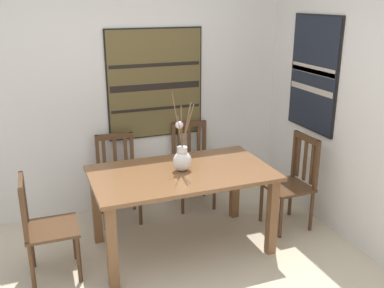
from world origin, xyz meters
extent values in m
cube|color=silver|center=(0.00, 1.86, 1.35)|extent=(6.40, 0.12, 2.70)
cube|color=brown|center=(0.27, 0.74, 0.75)|extent=(1.60, 0.92, 0.03)
cube|color=brown|center=(-0.45, 0.36, 0.37)|extent=(0.08, 0.08, 0.73)
cube|color=brown|center=(0.99, 0.36, 0.37)|extent=(0.08, 0.08, 0.73)
cube|color=brown|center=(-0.45, 1.12, 0.37)|extent=(0.08, 0.08, 0.73)
cube|color=brown|center=(0.99, 1.12, 0.37)|extent=(0.08, 0.08, 0.73)
ellipsoid|color=silver|center=(0.28, 0.75, 0.86)|extent=(0.17, 0.14, 0.19)
cylinder|color=silver|center=(0.28, 0.75, 0.97)|extent=(0.09, 0.09, 0.05)
cylinder|color=brown|center=(0.28, 0.78, 1.17)|extent=(0.02, 0.07, 0.36)
cylinder|color=brown|center=(0.27, 0.85, 1.22)|extent=(0.03, 0.21, 0.45)
cylinder|color=brown|center=(0.30, 0.71, 1.15)|extent=(0.06, 0.09, 0.33)
cylinder|color=brown|center=(0.31, 0.72, 1.19)|extent=(0.07, 0.08, 0.41)
cylinder|color=brown|center=(0.32, 0.72, 1.18)|extent=(0.10, 0.07, 0.39)
cylinder|color=brown|center=(0.25, 0.79, 1.19)|extent=(0.05, 0.09, 0.40)
cylinder|color=brown|center=(0.24, 0.70, 1.15)|extent=(0.08, 0.11, 0.31)
sphere|color=silver|center=(0.27, 0.80, 1.18)|extent=(0.07, 0.07, 0.07)
cube|color=#4C301C|center=(-0.88, 0.71, 0.43)|extent=(0.43, 0.43, 0.03)
cylinder|color=#4C301C|center=(-0.69, 0.89, 0.21)|extent=(0.04, 0.04, 0.42)
cylinder|color=#4C301C|center=(-0.70, 0.53, 0.21)|extent=(0.04, 0.04, 0.42)
cylinder|color=#4C301C|center=(-1.05, 0.90, 0.21)|extent=(0.04, 0.04, 0.42)
cylinder|color=#4C301C|center=(-1.06, 0.54, 0.21)|extent=(0.04, 0.04, 0.42)
cube|color=#4C301C|center=(-1.06, 0.90, 0.67)|extent=(0.04, 0.04, 0.45)
cube|color=#4C301C|center=(-1.07, 0.54, 0.67)|extent=(0.04, 0.04, 0.45)
cube|color=#4C301C|center=(-1.07, 0.72, 0.87)|extent=(0.04, 0.38, 0.06)
cube|color=#4C301C|center=(-1.06, 0.83, 0.66)|extent=(0.02, 0.04, 0.36)
cube|color=#4C301C|center=(-1.07, 0.72, 0.66)|extent=(0.02, 0.04, 0.36)
cube|color=#4C301C|center=(-1.07, 0.60, 0.66)|extent=(0.02, 0.04, 0.36)
cube|color=#4C301C|center=(-0.16, 1.49, 0.43)|extent=(0.44, 0.44, 0.03)
cylinder|color=#4C301C|center=(0.01, 1.30, 0.21)|extent=(0.04, 0.04, 0.42)
cylinder|color=#4C301C|center=(-0.35, 1.32, 0.21)|extent=(0.04, 0.04, 0.42)
cylinder|color=#4C301C|center=(0.03, 1.66, 0.21)|extent=(0.04, 0.04, 0.42)
cylinder|color=#4C301C|center=(-0.33, 1.68, 0.21)|extent=(0.04, 0.04, 0.42)
cube|color=#4C301C|center=(0.03, 1.67, 0.67)|extent=(0.04, 0.04, 0.44)
cube|color=#4C301C|center=(-0.33, 1.69, 0.67)|extent=(0.04, 0.04, 0.44)
cube|color=#4C301C|center=(-0.15, 1.68, 0.86)|extent=(0.38, 0.05, 0.06)
cube|color=#4C301C|center=(-0.03, 1.67, 0.65)|extent=(0.04, 0.02, 0.35)
cube|color=#4C301C|center=(-0.15, 1.68, 0.65)|extent=(0.04, 0.02, 0.35)
cube|color=#4C301C|center=(-0.26, 1.68, 0.65)|extent=(0.04, 0.02, 0.35)
cube|color=#4C301C|center=(0.69, 1.54, 0.43)|extent=(0.45, 0.45, 0.03)
cylinder|color=#4C301C|center=(0.86, 1.34, 0.21)|extent=(0.04, 0.04, 0.42)
cylinder|color=#4C301C|center=(0.50, 1.37, 0.21)|extent=(0.04, 0.04, 0.42)
cylinder|color=#4C301C|center=(0.88, 1.70, 0.21)|extent=(0.04, 0.04, 0.42)
cylinder|color=#4C301C|center=(0.53, 1.73, 0.21)|extent=(0.04, 0.04, 0.42)
cube|color=#4C301C|center=(0.89, 1.71, 0.69)|extent=(0.04, 0.04, 0.48)
cube|color=#4C301C|center=(0.53, 1.74, 0.69)|extent=(0.04, 0.04, 0.48)
cube|color=#4C301C|center=(0.71, 1.73, 0.89)|extent=(0.38, 0.06, 0.06)
cube|color=#4C301C|center=(0.82, 1.72, 0.67)|extent=(0.04, 0.02, 0.39)
cube|color=#4C301C|center=(0.71, 1.73, 0.67)|extent=(0.04, 0.02, 0.39)
cube|color=#4C301C|center=(0.59, 1.73, 0.67)|extent=(0.04, 0.02, 0.39)
cube|color=#4C301C|center=(1.39, 0.75, 0.43)|extent=(0.43, 0.43, 0.03)
cylinder|color=#4C301C|center=(1.22, 0.56, 0.21)|extent=(0.04, 0.04, 0.42)
cylinder|color=#4C301C|center=(1.21, 0.92, 0.21)|extent=(0.04, 0.04, 0.42)
cylinder|color=#4C301C|center=(1.58, 0.57, 0.21)|extent=(0.04, 0.04, 0.42)
cylinder|color=#4C301C|center=(1.57, 0.93, 0.21)|extent=(0.04, 0.04, 0.42)
cube|color=#4C301C|center=(1.59, 0.57, 0.70)|extent=(0.04, 0.04, 0.50)
cube|color=#4C301C|center=(1.58, 0.93, 0.70)|extent=(0.04, 0.04, 0.50)
cube|color=#4C301C|center=(1.58, 0.75, 0.92)|extent=(0.04, 0.38, 0.06)
cube|color=#4C301C|center=(1.59, 0.64, 0.68)|extent=(0.02, 0.04, 0.41)
cube|color=#4C301C|center=(1.58, 0.75, 0.68)|extent=(0.02, 0.04, 0.41)
cube|color=#4C301C|center=(1.58, 0.87, 0.68)|extent=(0.02, 0.04, 0.41)
cube|color=black|center=(0.35, 1.80, 1.36)|extent=(1.05, 0.04, 1.17)
cube|color=brown|center=(0.35, 1.78, 1.36)|extent=(1.02, 0.01, 1.14)
cube|color=black|center=(0.35, 1.77, 1.33)|extent=(0.99, 0.00, 0.07)
cube|color=black|center=(0.35, 1.77, 1.56)|extent=(0.99, 0.00, 0.04)
cube|color=black|center=(0.35, 1.77, 1.10)|extent=(0.99, 0.00, 0.03)
cube|color=black|center=(1.80, 1.02, 1.50)|extent=(0.04, 0.76, 1.16)
cube|color=black|center=(1.78, 1.02, 1.50)|extent=(0.01, 0.73, 1.13)
cube|color=#B2A893|center=(1.77, 1.02, 1.55)|extent=(0.00, 0.70, 0.08)
cube|color=#B2A893|center=(1.77, 1.02, 1.53)|extent=(0.00, 0.70, 0.05)
cube|color=#B2A893|center=(1.77, 1.02, 1.35)|extent=(0.00, 0.70, 0.06)
camera|label=1|loc=(-0.93, -2.67, 2.23)|focal=40.97mm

